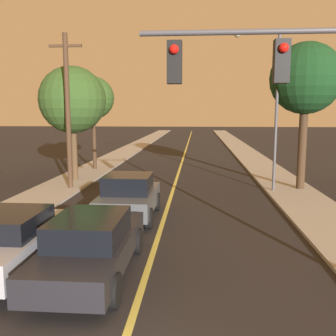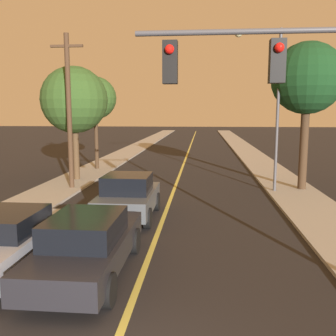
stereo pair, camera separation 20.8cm
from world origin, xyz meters
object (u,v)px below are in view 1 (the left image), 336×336
at_px(traffic_signal_mast, 294,96).
at_px(utility_pole_left, 68,109).
at_px(car_near_lane_front, 92,244).
at_px(tree_left_near, 93,98).
at_px(tree_right_near, 306,79).
at_px(streetlamp_right, 267,89).
at_px(car_outer_lane_front, 13,240).
at_px(tree_left_far, 72,100).
at_px(car_near_lane_second, 129,196).

bearing_deg(traffic_signal_mast, utility_pole_left, 130.70).
xyz_separation_m(car_near_lane_front, tree_left_near, (-4.39, 16.15, 4.00)).
bearing_deg(car_near_lane_front, tree_right_near, 53.98).
bearing_deg(tree_left_near, streetlamp_right, -31.97).
distance_m(car_outer_lane_front, tree_left_far, 12.72).
xyz_separation_m(tree_left_near, tree_left_far, (-0.01, -4.08, -0.25)).
xyz_separation_m(traffic_signal_mast, streetlamp_right, (1.16, 9.87, 0.76)).
bearing_deg(tree_left_far, car_outer_lane_front, -78.60).
xyz_separation_m(car_outer_lane_front, tree_right_near, (9.59, 10.28, 4.64)).
bearing_deg(tree_left_far, traffic_signal_mast, -53.56).
relative_size(utility_pole_left, tree_left_far, 1.20).
distance_m(car_near_lane_second, streetlamp_right, 8.61).
bearing_deg(traffic_signal_mast, tree_left_far, 126.44).
bearing_deg(tree_right_near, tree_left_far, 172.24).
relative_size(traffic_signal_mast, utility_pole_left, 0.76).
bearing_deg(tree_left_far, car_near_lane_second, -58.55).
distance_m(tree_left_near, tree_right_near, 13.29).
height_order(car_near_lane_second, tree_left_near, tree_left_near).
height_order(car_near_lane_front, streetlamp_right, streetlamp_right).
height_order(car_near_lane_second, car_outer_lane_front, car_near_lane_second).
xyz_separation_m(traffic_signal_mast, utility_pole_left, (-8.38, 9.75, -0.17)).
xyz_separation_m(car_outer_lane_front, tree_left_near, (-2.40, 15.99, 4.00)).
xyz_separation_m(car_near_lane_second, tree_right_near, (7.59, 5.56, 4.59)).
relative_size(traffic_signal_mast, tree_left_near, 0.93).
distance_m(traffic_signal_mast, tree_right_near, 10.95).
bearing_deg(traffic_signal_mast, car_near_lane_second, 132.78).
bearing_deg(car_near_lane_front, car_outer_lane_front, 175.54).
distance_m(car_outer_lane_front, tree_right_near, 14.80).
relative_size(streetlamp_right, tree_left_near, 1.24).
relative_size(car_near_lane_front, traffic_signal_mast, 0.83).
relative_size(car_near_lane_second, tree_left_far, 0.61).
height_order(streetlamp_right, tree_right_near, streetlamp_right).
xyz_separation_m(utility_pole_left, tree_right_near, (11.46, 0.69, 1.39)).
height_order(car_near_lane_front, tree_left_near, tree_left_near).
relative_size(car_outer_lane_front, tree_left_far, 0.67).
relative_size(car_outer_lane_front, tree_right_near, 0.59).
distance_m(car_outer_lane_front, traffic_signal_mast, 7.36).
relative_size(car_outer_lane_front, traffic_signal_mast, 0.74).
height_order(car_near_lane_second, streetlamp_right, streetlamp_right).
bearing_deg(tree_left_far, car_near_lane_front, -69.97).
height_order(car_outer_lane_front, tree_left_near, tree_left_near).
bearing_deg(car_near_lane_front, car_near_lane_second, 90.00).
xyz_separation_m(streetlamp_right, utility_pole_left, (-9.54, -0.12, -0.93)).
bearing_deg(car_near_lane_second, tree_right_near, 36.25).
distance_m(traffic_signal_mast, tree_left_near, 18.45).
distance_m(streetlamp_right, tree_right_near, 2.05).
xyz_separation_m(car_near_lane_front, utility_pole_left, (-3.87, 9.74, 3.24)).
bearing_deg(traffic_signal_mast, tree_left_near, 118.88).
bearing_deg(tree_right_near, car_near_lane_front, -126.02).
distance_m(car_near_lane_second, utility_pole_left, 6.99).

